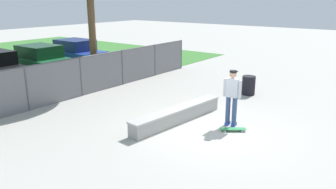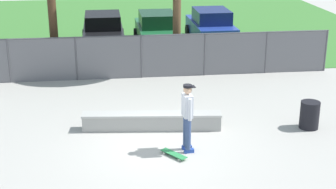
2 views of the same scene
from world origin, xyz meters
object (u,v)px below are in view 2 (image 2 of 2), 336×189
(skateboarder, at_px, (187,115))
(trash_bin, at_px, (310,115))
(car_black, at_px, (103,31))
(skateboard, at_px, (174,154))
(car_green, at_px, (157,29))
(car_blue, at_px, (211,26))
(concrete_ledge, at_px, (152,121))

(skateboarder, height_order, trash_bin, skateboarder)
(skateboarder, relative_size, car_black, 0.44)
(skateboarder, xyz_separation_m, car_black, (-2.11, 11.54, -0.19))
(skateboard, bearing_deg, car_green, 86.03)
(skateboarder, relative_size, car_green, 0.44)
(car_black, bearing_deg, trash_bin, -60.58)
(skateboarder, relative_size, car_blue, 0.44)
(trash_bin, bearing_deg, car_black, 119.42)
(car_black, height_order, trash_bin, car_black)
(skateboarder, bearing_deg, concrete_ledge, 116.37)
(car_blue, relative_size, trash_bin, 5.19)
(concrete_ledge, distance_m, trash_bin, 4.60)
(skateboarder, distance_m, car_green, 11.50)
(car_black, xyz_separation_m, car_blue, (5.25, 0.48, 0.00))
(skateboard, bearing_deg, concrete_ledge, 101.82)
(skateboard, bearing_deg, car_black, 98.26)
(concrete_ledge, xyz_separation_m, trash_bin, (4.57, -0.49, 0.15))
(concrete_ledge, bearing_deg, trash_bin, -6.07)
(skateboarder, relative_size, trash_bin, 2.27)
(skateboarder, height_order, car_green, skateboarder)
(concrete_ledge, distance_m, car_green, 10.01)
(car_green, height_order, trash_bin, car_green)
(skateboarder, height_order, car_blue, skateboarder)
(car_black, bearing_deg, car_blue, 5.24)
(car_black, distance_m, trash_bin, 12.02)
(car_black, height_order, car_blue, same)
(car_blue, bearing_deg, car_black, -174.76)
(skateboard, distance_m, car_green, 11.83)
(concrete_ledge, height_order, trash_bin, trash_bin)
(skateboarder, bearing_deg, car_black, 100.34)
(skateboard, height_order, car_green, car_green)
(trash_bin, bearing_deg, skateboarder, -164.08)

